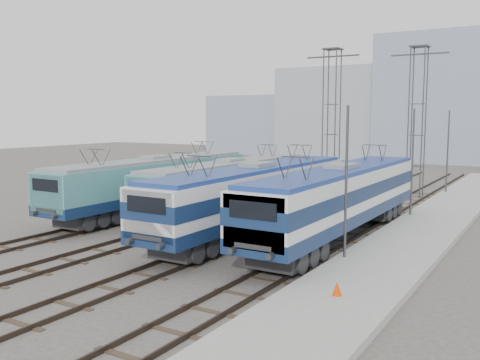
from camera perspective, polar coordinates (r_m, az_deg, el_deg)
The scene contains 15 objects.
ground at distance 27.01m, azimuth -8.03°, elevation -7.24°, with size 160.00×160.00×0.00m, color #514C47.
platform at distance 29.69m, azimuth 18.00°, elevation -5.92°, with size 4.00×70.00×0.30m, color #9E9E99.
locomotive_far_left at distance 36.35m, azimuth -9.15°, elevation -0.01°, with size 2.87×18.10×3.41m.
locomotive_center_left at distance 35.52m, azimuth -1.22°, elevation -0.24°, with size 2.74×17.29×3.25m.
locomotive_center_right at distance 29.52m, azimuth 1.68°, elevation -1.30°, with size 2.93×18.51×3.48m.
locomotive_far_right at distance 28.55m, azimuth 10.58°, elevation -1.63°, with size 2.97×18.80×3.53m.
catenary_tower_west at distance 45.42m, azimuth 9.73°, elevation 6.87°, with size 4.50×1.20×12.00m.
catenary_tower_east at distance 45.41m, azimuth 18.37°, elevation 6.63°, with size 4.50×1.20×12.00m.
mast_front at distance 23.86m, azimuth 11.25°, elevation -0.60°, with size 0.12×0.12×7.00m, color #3F4247.
mast_mid at distance 35.33m, azimuth 17.90°, elevation 1.58°, with size 0.12×0.12×7.00m, color #3F4247.
mast_rear at distance 47.06m, azimuth 21.26°, elevation 2.67°, with size 0.12×0.12×7.00m, color #3F4247.
safety_cone at distance 19.33m, azimuth 10.31°, elevation -11.32°, with size 0.33×0.33×0.50m, color #F03C00.
building_west at distance 87.78m, azimuth 10.77°, elevation 7.02°, with size 18.00×12.00×14.00m, color #98A0AA.
building_center at distance 83.27m, azimuth 22.61°, elevation 8.01°, with size 22.00×14.00×18.00m, color #8994A9.
building_far_west at distance 94.57m, azimuth 1.57°, elevation 5.90°, with size 14.00×10.00×10.00m, color #8994A9.
Camera 1 is at (16.60, -20.28, 6.54)m, focal length 40.00 mm.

